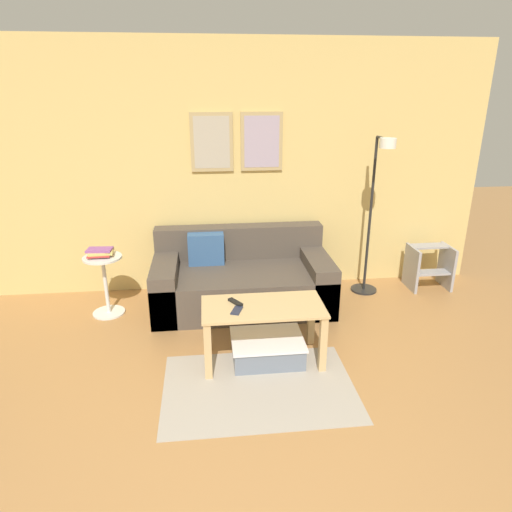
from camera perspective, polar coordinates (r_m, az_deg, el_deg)
name	(u,v)px	position (r m, az deg, el deg)	size (l,w,h in m)	color
wall_back	(220,170)	(4.78, -4.51, 10.61)	(5.60, 0.09, 2.55)	#D6B76B
area_rug	(259,387)	(3.51, 0.37, -16.08)	(1.41, 0.97, 0.01)	#A39989
couch	(241,280)	(4.62, -1.84, -2.97)	(1.74, 0.93, 0.73)	#4C4238
coffee_table	(263,318)	(3.62, 0.87, -7.70)	(0.96, 0.48, 0.48)	tan
storage_bin	(267,348)	(3.77, 1.41, -11.46)	(0.58, 0.46, 0.19)	slate
floor_lamp	(375,211)	(4.73, 14.66, 5.52)	(0.28, 0.49, 1.65)	black
side_table	(105,280)	(4.59, -18.35, -2.85)	(0.36, 0.36, 0.59)	silver
book_stack	(100,252)	(4.51, -18.87, 0.44)	(0.24, 0.19, 0.07)	#4C4C51
remote_control	(235,302)	(3.61, -2.59, -5.78)	(0.04, 0.15, 0.02)	black
cell_phone	(237,310)	(3.50, -2.42, -6.82)	(0.07, 0.14, 0.01)	#1E2338
step_stool	(429,266)	(5.33, 20.83, -1.14)	(0.43, 0.34, 0.47)	#99999E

